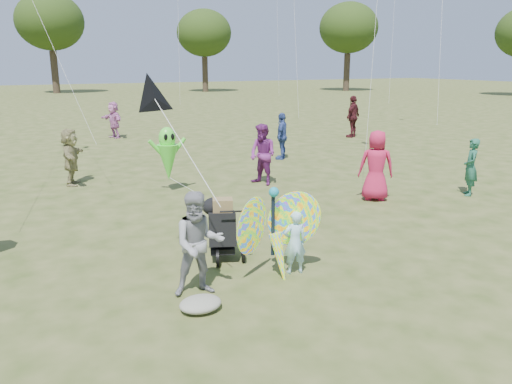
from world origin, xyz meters
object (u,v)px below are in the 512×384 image
crowd_f (471,167)px  crowd_j (114,120)px  crowd_e (263,155)px  alien_kite (168,156)px  jogging_stroller (221,224)px  crowd_c (282,136)px  butterfly_kite (276,233)px  crowd_a (376,165)px  crowd_d (71,157)px  adult_man (199,244)px  child_girl (295,242)px  crowd_h (353,117)px

crowd_f → crowd_j: 15.78m
crowd_e → alien_kite: (-2.61, 0.40, 0.11)m
jogging_stroller → alien_kite: alien_kite is taller
crowd_c → jogging_stroller: bearing=6.9°
crowd_f → butterfly_kite: size_ratio=0.85×
crowd_c → crowd_j: 9.06m
crowd_j → alien_kite: alien_kite is taller
crowd_a → crowd_d: bearing=-4.5°
crowd_e → alien_kite: bearing=-118.7°
crowd_j → alien_kite: bearing=-22.6°
adult_man → butterfly_kite: adult_man is taller
crowd_e → butterfly_kite: (-2.76, -5.64, -0.12)m
child_girl → crowd_h: size_ratio=0.56×
adult_man → butterfly_kite: (1.30, 0.02, -0.05)m
crowd_j → butterfly_kite: size_ratio=0.95×
crowd_d → crowd_j: size_ratio=0.97×
crowd_d → butterfly_kite: crowd_d is taller
crowd_d → alien_kite: alien_kite is taller
crowd_a → butterfly_kite: size_ratio=1.01×
crowd_f → jogging_stroller: crowd_f is taller
crowd_c → crowd_d: bearing=-41.4°
jogging_stroller → crowd_c: bearing=75.3°
adult_man → crowd_a: (5.81, 2.95, 0.09)m
crowd_a → alien_kite: bearing=-1.8°
alien_kite → butterfly_kite: bearing=-91.4°
adult_man → crowd_a: 6.51m
crowd_c → crowd_e: 3.91m
jogging_stroller → alien_kite: size_ratio=0.65×
adult_man → crowd_j: crowd_j is taller
adult_man → alien_kite: bearing=87.9°
crowd_a → crowd_e: 3.23m
crowd_a → crowd_e: bearing=-23.5°
crowd_d → jogging_stroller: bearing=-149.6°
crowd_c → crowd_f: (1.82, -6.56, -0.08)m
crowd_h → jogging_stroller: size_ratio=1.67×
child_girl → adult_man: adult_man is taller
crowd_j → alien_kite: 10.74m
crowd_e → butterfly_kite: bearing=-46.1°
butterfly_kite → crowd_a: bearing=33.0°
crowd_a → crowd_h: bearing=-91.1°
crowd_h → alien_kite: crowd_h is taller
crowd_h → jogging_stroller: (-11.21, -10.73, -0.34)m
crowd_e → crowd_j: bearing=169.2°
crowd_e → crowd_f: size_ratio=1.16×
adult_man → alien_kite: 6.24m
adult_man → crowd_a: crowd_a is taller
child_girl → jogging_stroller: bearing=-45.3°
child_girl → crowd_a: size_ratio=0.60×
jogging_stroller → adult_man: bearing=-103.8°
crowd_j → alien_kite: (-0.81, -10.71, 0.15)m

